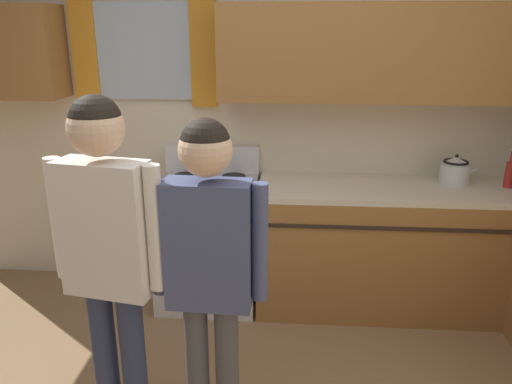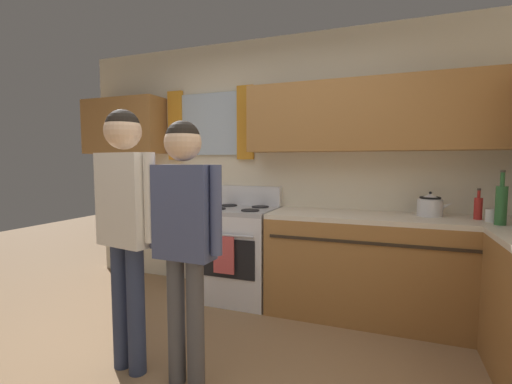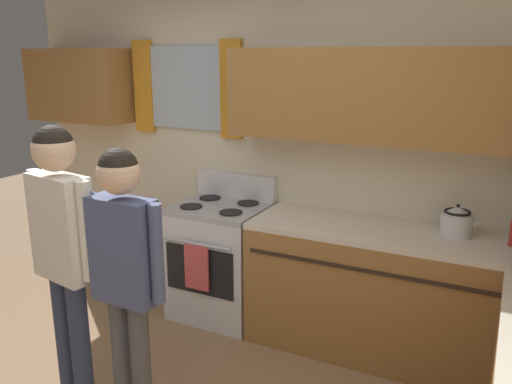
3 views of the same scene
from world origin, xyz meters
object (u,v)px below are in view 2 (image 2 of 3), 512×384
bottle_wine_green (501,204)px  mug_ceramic_white (492,216)px  stovetop_kettle (430,205)px  stove_oven (239,251)px  adult_left (125,209)px  bottle_sauce_red (478,208)px  adult_in_plaid (184,222)px

bottle_wine_green → mug_ceramic_white: bearing=99.0°
bottle_wine_green → stovetop_kettle: size_ratio=1.44×
mug_ceramic_white → stove_oven: bearing=178.4°
stove_oven → adult_left: adult_left is taller
stove_oven → mug_ceramic_white: bearing=-1.6°
bottle_wine_green → stove_oven: bearing=174.8°
stove_oven → bottle_wine_green: bearing=-5.2°
mug_ceramic_white → bottle_sauce_red: bearing=127.2°
bottle_sauce_red → stovetop_kettle: bottle_sauce_red is taller
stove_oven → adult_left: size_ratio=0.66×
bottle_sauce_red → adult_left: (-2.21, -1.42, 0.06)m
bottle_sauce_red → adult_left: 2.63m
adult_left → stove_oven: bearing=82.7°
mug_ceramic_white → adult_in_plaid: bearing=-144.3°
bottle_wine_green → adult_left: adult_left is taller
stove_oven → stovetop_kettle: 1.78m
adult_left → adult_in_plaid: (0.43, -0.00, -0.05)m
stove_oven → adult_in_plaid: size_ratio=0.69×
adult_left → adult_in_plaid: size_ratio=1.05×
adult_left → stovetop_kettle: bearing=38.3°
bottle_sauce_red → adult_left: adult_left is taller
bottle_sauce_red → adult_in_plaid: bearing=-141.2°
mug_ceramic_white → adult_left: bearing=-149.8°
bottle_wine_green → adult_left: size_ratio=0.24×
stove_oven → bottle_sauce_red: size_ratio=4.48×
mug_ceramic_white → stovetop_kettle: bearing=159.6°
adult_left → mug_ceramic_white: bearing=30.2°
stove_oven → adult_in_plaid: (0.25, -1.39, 0.53)m
mug_ceramic_white → adult_in_plaid: adult_in_plaid is taller
bottle_sauce_red → mug_ceramic_white: size_ratio=1.95×
stove_oven → bottle_wine_green: 2.21m
mug_ceramic_white → adult_left: (-2.28, -1.33, 0.11)m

